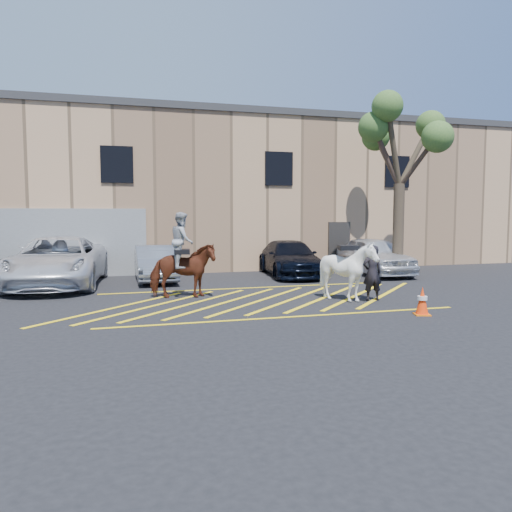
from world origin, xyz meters
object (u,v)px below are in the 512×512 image
object	(u,v)px
traffic_cone	(422,301)
tree	(400,136)
car_blue_suv	(290,258)
car_silver_sedan	(155,263)
saddled_white	(348,271)
car_white_pickup	(58,261)
handler	(372,273)
mounted_bay	(182,264)
car_white_suv	(374,256)

from	to	relation	value
traffic_cone	tree	size ratio (longest dim) A/B	0.10
car_blue_suv	tree	bearing A→B (deg)	-17.02
car_silver_sedan	saddled_white	size ratio (longest dim) A/B	2.15
car_white_pickup	traffic_cone	bearing A→B (deg)	-35.19
handler	traffic_cone	size ratio (longest dim) A/B	2.28
car_white_pickup	mounted_bay	bearing A→B (deg)	-38.45
car_silver_sedan	handler	bearing A→B (deg)	-46.75
car_silver_sedan	car_white_suv	xyz separation A→B (m)	(9.20, -0.51, 0.12)
saddled_white	car_white_suv	bearing A→B (deg)	54.39
mounted_bay	saddled_white	bearing A→B (deg)	-22.20
traffic_cone	car_white_pickup	bearing A→B (deg)	139.92
car_white_suv	saddled_white	world-z (taller)	saddled_white
car_white_pickup	car_white_suv	xyz separation A→B (m)	(12.67, 0.01, -0.08)
car_blue_suv	tree	world-z (taller)	tree
saddled_white	car_white_pickup	bearing A→B (deg)	146.80
car_white_pickup	saddled_white	xyz separation A→B (m)	(8.62, -5.64, 0.01)
car_white_pickup	tree	world-z (taller)	tree
car_blue_suv	handler	world-z (taller)	handler
car_white_pickup	car_blue_suv	distance (m)	9.07
car_white_pickup	saddled_white	distance (m)	10.31
car_blue_suv	saddled_white	distance (m)	6.27
car_white_suv	handler	bearing A→B (deg)	-118.08
handler	mounted_bay	distance (m)	5.76
car_white_pickup	handler	size ratio (longest dim) A/B	3.84
car_silver_sedan	mounted_bay	world-z (taller)	mounted_bay
handler	tree	distance (m)	7.71
car_blue_suv	traffic_cone	size ratio (longest dim) A/B	6.81
mounted_bay	tree	bearing A→B (deg)	16.20
car_white_pickup	handler	world-z (taller)	car_white_pickup
tree	car_blue_suv	bearing A→B (deg)	157.23
car_white_pickup	car_silver_sedan	xyz separation A→B (m)	(3.47, 0.52, -0.21)
handler	traffic_cone	world-z (taller)	handler
car_white_suv	mounted_bay	world-z (taller)	mounted_bay
handler	saddled_white	world-z (taller)	saddled_white
car_blue_suv	saddled_white	xyz separation A→B (m)	(-0.43, -6.26, 0.18)
traffic_cone	car_blue_suv	bearing A→B (deg)	93.26
car_white_pickup	tree	xyz separation A→B (m)	(13.10, -1.09, 4.80)
car_blue_suv	tree	distance (m)	6.64
car_silver_sedan	tree	distance (m)	10.98
car_silver_sedan	saddled_white	xyz separation A→B (m)	(5.15, -6.17, 0.22)
mounted_bay	tree	size ratio (longest dim) A/B	0.36
car_white_suv	mounted_bay	xyz separation A→B (m)	(-8.71, -3.75, 0.27)
saddled_white	traffic_cone	xyz separation A→B (m)	(0.92, -2.39, -0.54)
traffic_cone	car_white_suv	bearing A→B (deg)	68.72
car_silver_sedan	car_white_suv	bearing A→B (deg)	-3.13
car_white_pickup	traffic_cone	world-z (taller)	car_white_pickup
car_silver_sedan	handler	size ratio (longest dim) A/B	2.49
traffic_cone	mounted_bay	bearing A→B (deg)	142.45
car_white_pickup	saddled_white	world-z (taller)	saddled_white
car_silver_sedan	car_blue_suv	bearing A→B (deg)	0.98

